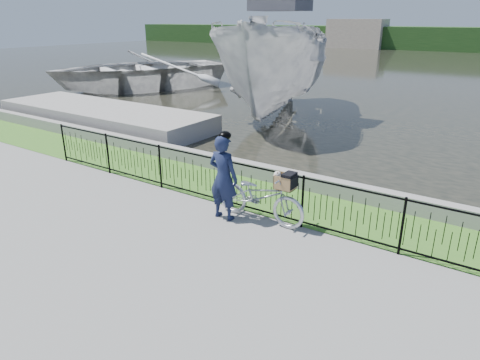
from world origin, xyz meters
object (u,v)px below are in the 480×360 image
Objects in this scene: bicycle_rig at (260,196)px; cyclist at (223,177)px; boat_near at (278,66)px; dock at (103,115)px; boat_far at (139,70)px.

cyclist reaches higher than bicycle_rig.
bicycle_rig is 0.18× the size of boat_near.
bicycle_rig is 10.65m from boat_near.
cyclist is at bearing -67.04° from boat_near.
boat_near is (-4.83, 9.35, 1.62)m from bicycle_rig.
boat_near is (5.28, 5.25, 1.83)m from dock.
boat_far is (-5.76, 7.62, 0.76)m from dock.
dock is at bearing -52.89° from boat_far.
dock is 5.14× the size of cyclist.
boat_near reaches higher than bicycle_rig.
cyclist is at bearing -154.87° from bicycle_rig.
dock is 4.70× the size of bicycle_rig.
boat_near is 0.89× the size of boat_far.
cyclist is (-0.72, -0.34, 0.39)m from bicycle_rig.
boat_far is (-11.04, 2.37, -1.07)m from boat_near.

